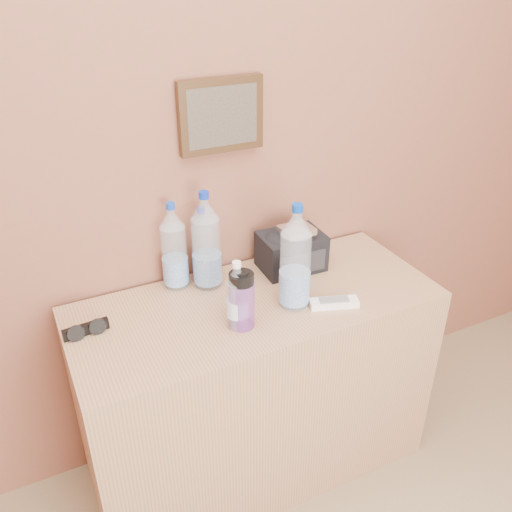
{
  "coord_description": "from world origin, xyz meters",
  "views": [
    {
      "loc": [
        -0.57,
        0.3,
        1.89
      ],
      "look_at": [
        0.12,
        1.71,
        0.99
      ],
      "focal_mm": 38.0,
      "sensor_mm": 36.0,
      "label": 1
    }
  ],
  "objects": [
    {
      "name": "ac_remote",
      "position": [
        0.35,
        1.56,
        0.82
      ],
      "size": [
        0.18,
        0.11,
        0.02
      ],
      "primitive_type": "cube",
      "rotation": [
        0.0,
        0.0,
        -0.33
      ],
      "color": "white",
      "rests_on": "dresser"
    },
    {
      "name": "picture_frame",
      "position": [
        0.12,
        1.98,
        1.4
      ],
      "size": [
        0.3,
        0.03,
        0.25
      ],
      "primitive_type": null,
      "color": "#382311",
      "rests_on": "room_shell"
    },
    {
      "name": "pet_large_b",
      "position": [
        -0.09,
        1.93,
        0.96
      ],
      "size": [
        0.09,
        0.09,
        0.33
      ],
      "rotation": [
        0.0,
        0.0,
        0.22
      ],
      "color": "white",
      "rests_on": "dresser"
    },
    {
      "name": "pet_large_a",
      "position": [
        0.01,
        1.92,
        0.94
      ],
      "size": [
        0.08,
        0.08,
        0.3
      ],
      "rotation": [
        0.0,
        0.0,
        0.24
      ],
      "color": "silver",
      "rests_on": "dresser"
    },
    {
      "name": "pet_large_d",
      "position": [
        0.23,
        1.63,
        0.98
      ],
      "size": [
        0.1,
        0.1,
        0.38
      ],
      "rotation": [
        0.0,
        0.0,
        0.19
      ],
      "color": "silver",
      "rests_on": "dresser"
    },
    {
      "name": "nalgene_bottle",
      "position": [
        0.02,
        1.6,
        0.91
      ],
      "size": [
        0.08,
        0.08,
        0.21
      ],
      "rotation": [
        0.0,
        0.0,
        -0.29
      ],
      "color": "purple",
      "rests_on": "dresser"
    },
    {
      "name": "pet_small",
      "position": [
        0.0,
        1.61,
        0.92
      ],
      "size": [
        0.07,
        0.07,
        0.24
      ],
      "rotation": [
        0.0,
        0.0,
        -0.29
      ],
      "color": "white",
      "rests_on": "dresser"
    },
    {
      "name": "foil_packet",
      "position": [
        0.35,
        1.83,
        0.99
      ],
      "size": [
        0.12,
        0.1,
        0.02
      ],
      "primitive_type": "cube",
      "rotation": [
        0.0,
        0.0,
        0.05
      ],
      "color": "silver",
      "rests_on": "toiletry_bag"
    },
    {
      "name": "pet_large_c",
      "position": [
        0.01,
        1.88,
        0.97
      ],
      "size": [
        0.1,
        0.1,
        0.37
      ],
      "rotation": [
        0.0,
        0.0,
        0.44
      ],
      "color": "#C2E5FA",
      "rests_on": "dresser"
    },
    {
      "name": "toiletry_bag",
      "position": [
        0.34,
        1.86,
        0.89
      ],
      "size": [
        0.24,
        0.18,
        0.16
      ],
      "primitive_type": null,
      "rotation": [
        0.0,
        0.0,
        -0.04
      ],
      "color": "black",
      "rests_on": "dresser"
    },
    {
      "name": "dresser",
      "position": [
        0.12,
        1.71,
        0.41
      ],
      "size": [
        1.3,
        0.54,
        0.81
      ],
      "primitive_type": "cube",
      "color": "#AD7C51",
      "rests_on": "ground"
    },
    {
      "name": "sunglasses",
      "position": [
        -0.45,
        1.78,
        0.83
      ],
      "size": [
        0.15,
        0.07,
        0.04
      ],
      "primitive_type": null,
      "rotation": [
        0.0,
        0.0,
        0.08
      ],
      "color": "black",
      "rests_on": "dresser"
    }
  ]
}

